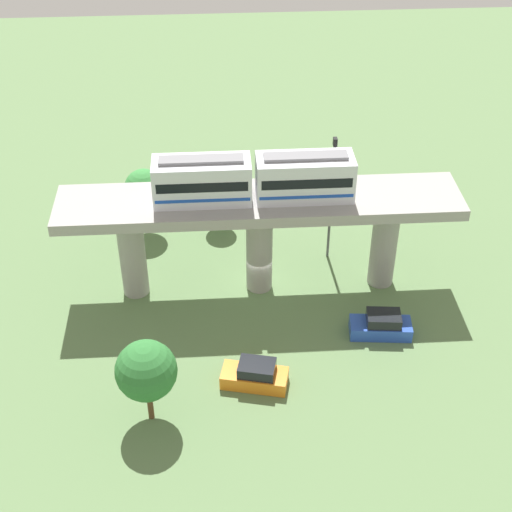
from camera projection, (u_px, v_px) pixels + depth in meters
name	position (u px, v px, depth m)	size (l,w,h in m)	color
ground_plane	(259.00, 286.00, 56.69)	(120.00, 120.00, 0.00)	#5B7A4C
viaduct	(259.00, 221.00, 53.20)	(5.20, 28.00, 7.77)	#999691
train	(254.00, 179.00, 51.11)	(2.64, 13.55, 3.24)	silver
parked_car_blue	(381.00, 326.00, 52.04)	(2.20, 4.36, 1.76)	#284CB7
parked_car_orange	(255.00, 375.00, 48.25)	(2.71, 4.50, 1.76)	orange
tree_near_viaduct	(146.00, 371.00, 44.08)	(3.67, 3.67, 5.82)	brown
tree_mid_lot	(219.00, 197.00, 61.27)	(2.53, 2.53, 4.16)	brown
tree_far_corner	(144.00, 189.00, 60.16)	(3.13, 3.13, 5.60)	brown
signal_post	(332.00, 194.00, 56.29)	(0.44, 0.28, 10.37)	#4C4C51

